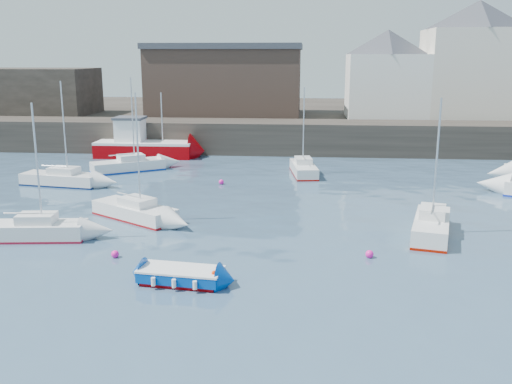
# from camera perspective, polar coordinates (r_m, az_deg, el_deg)

# --- Properties ---
(water) EXTENTS (220.00, 220.00, 0.00)m
(water) POSITION_cam_1_polar(r_m,az_deg,el_deg) (21.98, -2.81, -11.13)
(water) COLOR #2D4760
(water) RESTS_ON ground
(quay_wall) EXTENTS (90.00, 5.00, 3.00)m
(quay_wall) POSITION_cam_1_polar(r_m,az_deg,el_deg) (55.39, 2.10, 5.53)
(quay_wall) COLOR #28231E
(quay_wall) RESTS_ON ground
(land_strip) EXTENTS (90.00, 32.00, 2.80)m
(land_strip) POSITION_cam_1_polar(r_m,az_deg,el_deg) (73.25, 2.85, 7.39)
(land_strip) COLOR #28231E
(land_strip) RESTS_ON ground
(bldg_east_a) EXTENTS (13.36, 13.36, 11.80)m
(bldg_east_a) POSITION_cam_1_polar(r_m,az_deg,el_deg) (64.14, 21.10, 12.30)
(bldg_east_a) COLOR beige
(bldg_east_a) RESTS_ON land_strip
(bldg_east_d) EXTENTS (11.14, 11.14, 8.95)m
(bldg_east_d) POSITION_cam_1_polar(r_m,az_deg,el_deg) (61.86, 12.92, 11.49)
(bldg_east_d) COLOR white
(bldg_east_d) RESTS_ON land_strip
(warehouse) EXTENTS (16.40, 10.40, 7.60)m
(warehouse) POSITION_cam_1_polar(r_m,az_deg,el_deg) (63.45, -2.99, 11.17)
(warehouse) COLOR #3D2D26
(warehouse) RESTS_ON land_strip
(bldg_west) EXTENTS (14.00, 8.00, 5.00)m
(bldg_west) POSITION_cam_1_polar(r_m,az_deg,el_deg) (69.15, -21.72, 9.35)
(bldg_west) COLOR #353028
(bldg_west) RESTS_ON land_strip
(blue_dinghy) EXTENTS (3.61, 2.03, 0.66)m
(blue_dinghy) POSITION_cam_1_polar(r_m,az_deg,el_deg) (23.85, -7.53, -8.24)
(blue_dinghy) COLOR #900004
(blue_dinghy) RESTS_ON ground
(fishing_boat) EXTENTS (8.94, 3.42, 5.91)m
(fishing_boat) POSITION_cam_1_polar(r_m,az_deg,el_deg) (54.07, -11.33, 4.70)
(fishing_boat) COLOR #900004
(fishing_boat) RESTS_ON ground
(sailboat_a) EXTENTS (5.49, 2.29, 6.93)m
(sailboat_a) POSITION_cam_1_polar(r_m,az_deg,el_deg) (31.28, -21.39, -3.55)
(sailboat_a) COLOR white
(sailboat_a) RESTS_ON ground
(sailboat_b) EXTENTS (5.67, 4.56, 7.21)m
(sailboat_b) POSITION_cam_1_polar(r_m,az_deg,el_deg) (33.47, -12.02, -1.85)
(sailboat_b) COLOR white
(sailboat_b) RESTS_ON ground
(sailboat_c) EXTENTS (2.99, 5.65, 7.10)m
(sailboat_c) POSITION_cam_1_polar(r_m,az_deg,el_deg) (31.03, 17.14, -3.24)
(sailboat_c) COLOR white
(sailboat_c) RESTS_ON ground
(sailboat_e) EXTENTS (6.00, 2.74, 7.44)m
(sailboat_e) POSITION_cam_1_polar(r_m,az_deg,el_deg) (43.59, -18.88, 1.28)
(sailboat_e) COLOR white
(sailboat_e) RESTS_ON ground
(sailboat_f) EXTENTS (2.38, 5.40, 6.78)m
(sailboat_f) POSITION_cam_1_polar(r_m,az_deg,el_deg) (45.17, 4.78, 2.36)
(sailboat_f) COLOR white
(sailboat_f) RESTS_ON ground
(sailboat_h) EXTENTS (5.89, 4.73, 7.48)m
(sailboat_h) POSITION_cam_1_polar(r_m,az_deg,el_deg) (47.50, -12.65, 2.64)
(sailboat_h) COLOR white
(sailboat_h) RESTS_ON ground
(buoy_near) EXTENTS (0.36, 0.36, 0.36)m
(buoy_near) POSITION_cam_1_polar(r_m,az_deg,el_deg) (27.49, -13.90, -6.37)
(buoy_near) COLOR #FF189D
(buoy_near) RESTS_ON ground
(buoy_mid) EXTENTS (0.38, 0.38, 0.38)m
(buoy_mid) POSITION_cam_1_polar(r_m,az_deg,el_deg) (27.19, 11.27, -6.45)
(buoy_mid) COLOR #FF189D
(buoy_mid) RESTS_ON ground
(buoy_far) EXTENTS (0.37, 0.37, 0.37)m
(buoy_far) POSITION_cam_1_polar(r_m,az_deg,el_deg) (41.73, -3.49, 0.79)
(buoy_far) COLOR #FF189D
(buoy_far) RESTS_ON ground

